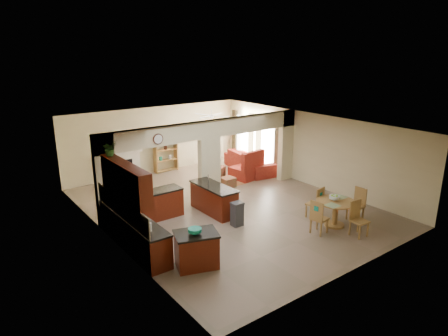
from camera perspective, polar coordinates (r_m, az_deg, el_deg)
floor at (r=13.50m, az=0.38°, el=-5.56°), size 10.00×10.00×0.00m
ceiling at (r=12.70m, az=0.40°, el=6.20°), size 10.00×10.00×0.00m
wall_back at (r=17.16m, az=-9.73°, el=3.98°), size 8.00×0.00×8.00m
wall_front at (r=9.75m, az=18.48°, el=-6.65°), size 8.00×0.00×8.00m
wall_left at (r=11.21m, az=-16.20°, el=-3.37°), size 0.00×10.00×10.00m
wall_right at (r=15.68m, az=12.16°, el=2.64°), size 0.00×10.00×10.00m
partition_left_pier at (r=12.20m, az=-16.57°, el=-1.76°), size 0.60×0.25×2.80m
partition_center_pier at (r=13.89m, az=-2.10°, el=-0.10°), size 0.80×0.25×2.20m
partition_right_pier at (r=16.13m, az=8.79°, el=3.21°), size 0.60×0.25×2.80m
partition_header at (r=13.55m, az=-2.16°, el=5.58°), size 8.00×0.25×0.60m
kitchen_counter at (r=11.59m, az=-11.95°, el=-7.35°), size 2.52×3.29×1.48m
upper_cabinets at (r=10.39m, az=-13.93°, el=-1.74°), size 0.35×2.40×0.90m
peninsula at (r=12.92m, az=-1.45°, el=-4.44°), size 0.70×1.85×0.91m
wall_clock at (r=12.44m, az=-9.39°, el=4.10°), size 0.34×0.03×0.34m
rug at (r=15.74m, az=-0.73°, el=-2.22°), size 1.60×1.30×0.01m
fireplace at (r=16.57m, az=-14.25°, el=0.43°), size 1.60×0.35×1.20m
shelving_unit at (r=17.28m, az=-8.35°, el=2.43°), size 1.00×0.32×1.80m
window_a at (r=17.26m, az=6.34°, el=3.52°), size 0.02×0.90×1.90m
window_b at (r=18.51m, az=2.76°, el=4.50°), size 0.02×0.90×1.90m
glazed_door at (r=17.91m, az=4.48°, el=3.56°), size 0.02×0.70×2.10m
drape_a_left at (r=16.81m, az=7.63°, el=3.11°), size 0.10×0.28×2.30m
drape_a_right at (r=17.66m, az=4.92°, el=3.87°), size 0.10×0.28×2.30m
drape_b_left at (r=18.03m, az=3.87°, el=4.16°), size 0.10×0.28×2.30m
drape_b_right at (r=18.94m, az=1.52°, el=4.80°), size 0.10×0.28×2.30m
ceiling_fan at (r=16.00m, az=-1.80°, el=7.53°), size 1.00×1.00×0.10m
kitchen_island at (r=9.89m, az=-3.95°, el=-11.54°), size 1.21×1.03×0.89m
teal_bowl at (r=9.59m, az=-4.19°, el=-9.01°), size 0.32×0.32×0.15m
trash_can at (r=12.02m, az=1.88°, el=-6.72°), size 0.33×0.28×0.68m
dining_table at (r=12.38m, az=15.64°, el=-5.74°), size 1.16×1.16×0.79m
fruit_bowl at (r=12.30m, az=15.49°, el=-4.11°), size 0.31×0.31×0.17m
sofa at (r=17.33m, az=3.69°, el=0.92°), size 2.90×1.50×0.81m
chaise at (r=16.40m, az=3.23°, el=-0.59°), size 1.32×1.13×0.48m
armchair at (r=15.76m, az=-1.53°, el=-0.90°), size 1.02×1.03×0.69m
ottoman at (r=15.35m, az=0.54°, el=-2.03°), size 0.50×0.50×0.36m
plant at (r=11.03m, az=-16.03°, el=2.74°), size 0.46×0.43×0.42m
chair_north at (r=12.76m, az=13.13°, el=-4.70°), size 0.48×0.48×1.02m
chair_east at (r=13.03m, az=18.56°, el=-4.71°), size 0.43×0.43×1.02m
chair_south at (r=11.97m, az=18.53°, el=-6.63°), size 0.45×0.45×1.02m
chair_west at (r=11.71m, az=13.29°, el=-6.70°), size 0.47×0.47×1.02m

